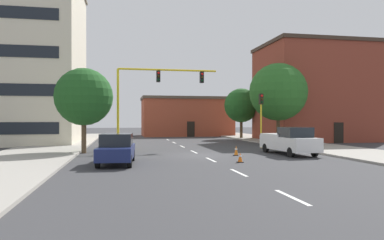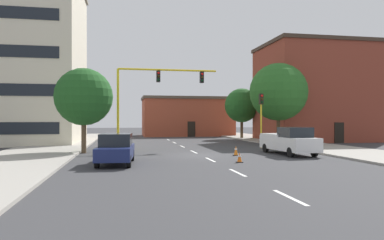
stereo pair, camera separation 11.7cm
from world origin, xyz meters
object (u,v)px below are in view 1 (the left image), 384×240
tree_right_far (241,105)px  sedan_navy_near_left (117,149)px  traffic_cone_roadside_b (236,151)px  traffic_signal_gantry (133,123)px  tree_left_near (84,97)px  traffic_light_pole_right (261,108)px  traffic_cone_roadside_a (240,158)px  pickup_truck_white (289,141)px  tree_right_mid (278,92)px

tree_right_far → sedan_navy_near_left: size_ratio=1.40×
sedan_navy_near_left → traffic_cone_roadside_b: sedan_navy_near_left is taller
traffic_signal_gantry → tree_left_near: size_ratio=1.46×
traffic_light_pole_right → tree_right_far: tree_right_far is taller
tree_right_far → traffic_cone_roadside_b: 21.52m
traffic_signal_gantry → sedan_navy_near_left: traffic_signal_gantry is taller
tree_left_near → traffic_cone_roadside_a: 12.93m
tree_right_far → traffic_cone_roadside_a: (-8.14, -23.80, -4.00)m
traffic_cone_roadside_a → traffic_cone_roadside_b: traffic_cone_roadside_b is taller
traffic_cone_roadside_a → traffic_cone_roadside_b: size_ratio=0.85×
tree_left_near → pickup_truck_white: tree_left_near is taller
traffic_signal_gantry → sedan_navy_near_left: bearing=-96.8°
tree_right_mid → sedan_navy_near_left: bearing=-141.4°
traffic_signal_gantry → tree_left_near: (-3.67, -2.59, 1.95)m
traffic_signal_gantry → tree_right_mid: 14.73m
traffic_signal_gantry → tree_right_far: (14.13, 13.56, 2.03)m
traffic_signal_gantry → sedan_navy_near_left: size_ratio=2.01×
tree_right_far → tree_left_near: (-17.80, -16.15, -0.08)m
tree_left_near → tree_right_far: bearing=42.2°
traffic_cone_roadside_a → traffic_light_pole_right: bearing=61.9°
tree_right_mid → traffic_cone_roadside_a: (-8.21, -12.81, -4.92)m
tree_right_far → tree_left_near: bearing=-137.8°
traffic_signal_gantry → traffic_cone_roadside_a: size_ratio=15.61×
pickup_truck_white → traffic_light_pole_right: bearing=87.8°
sedan_navy_near_left → tree_left_near: bearing=109.5°
traffic_light_pole_right → traffic_cone_roadside_a: size_ratio=8.06×
traffic_light_pole_right → pickup_truck_white: (-0.23, -5.93, -2.55)m
traffic_light_pole_right → pickup_truck_white: 6.46m
traffic_light_pole_right → tree_left_near: bearing=-172.1°
tree_left_near → traffic_signal_gantry: bearing=35.2°
tree_left_near → traffic_cone_roadside_b: (10.67, -3.77, -3.87)m
tree_right_mid → pickup_truck_white: size_ratio=1.46×
traffic_light_pole_right → traffic_cone_roadside_a: (-5.20, -9.73, -3.24)m
tree_right_mid → traffic_signal_gantry: bearing=-169.7°
tree_left_near → traffic_cone_roadside_a: (9.66, -7.65, -3.92)m
pickup_truck_white → sedan_navy_near_left: size_ratio=1.19×
tree_right_mid → tree_right_far: 11.03m
traffic_light_pole_right → tree_left_near: size_ratio=0.75×
tree_right_mid → tree_right_far: (-0.07, 10.99, -0.92)m
tree_right_far → tree_left_near: 24.03m
pickup_truck_white → sedan_navy_near_left: (-12.12, -3.25, -0.09)m
tree_right_mid → tree_left_near: bearing=-163.9°
traffic_signal_gantry → pickup_truck_white: bearing=-30.4°
traffic_light_pole_right → pickup_truck_white: size_ratio=0.87×
tree_left_near → tree_right_mid: bearing=16.1°
tree_right_mid → tree_left_near: 18.62m
traffic_light_pole_right → sedan_navy_near_left: (-12.35, -9.18, -2.64)m
traffic_cone_roadside_b → pickup_truck_white: bearing=-1.2°
tree_right_far → traffic_cone_roadside_a: 25.47m
traffic_light_pole_right → traffic_cone_roadside_b: traffic_light_pole_right is taller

